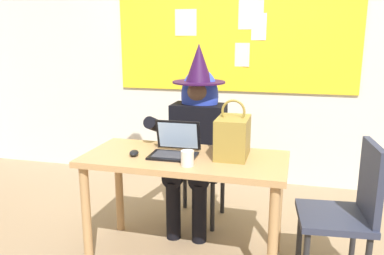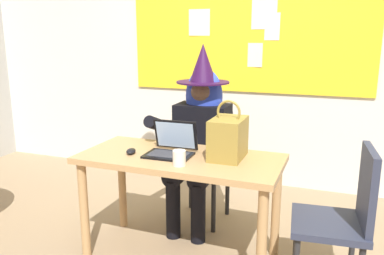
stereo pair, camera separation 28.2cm
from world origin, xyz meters
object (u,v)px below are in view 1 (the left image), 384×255
(laptop, at_px, (175,148))
(coffee_mug, at_px, (188,158))
(computer_mouse, at_px, (134,153))
(chair_extra_corner, at_px, (349,207))
(desk_main, at_px, (185,171))
(chair_at_desk, at_px, (201,158))
(person_costumed, at_px, (197,128))
(handbag, at_px, (233,137))

(laptop, xyz_separation_m, coffee_mug, (0.14, -0.20, -0.00))
(computer_mouse, bearing_deg, chair_extra_corner, -14.03)
(desk_main, xyz_separation_m, chair_at_desk, (-0.05, 0.67, -0.12))
(person_costumed, distance_m, laptop, 0.53)
(chair_at_desk, distance_m, person_costumed, 0.31)
(laptop, xyz_separation_m, handbag, (0.37, 0.05, 0.08))
(laptop, bearing_deg, handbag, 7.13)
(desk_main, bearing_deg, handbag, 12.84)
(chair_at_desk, relative_size, person_costumed, 0.62)
(person_costumed, bearing_deg, laptop, -1.67)
(desk_main, distance_m, computer_mouse, 0.36)
(coffee_mug, height_order, chair_extra_corner, chair_extra_corner)
(person_costumed, xyz_separation_m, coffee_mug, (0.12, -0.73, -0.02))
(desk_main, height_order, laptop, laptop)
(chair_extra_corner, bearing_deg, desk_main, -6.70)
(desk_main, relative_size, chair_at_desk, 1.48)
(laptop, relative_size, handbag, 0.82)
(chair_at_desk, bearing_deg, person_costumed, 0.91)
(laptop, xyz_separation_m, computer_mouse, (-0.26, -0.08, -0.03))
(desk_main, bearing_deg, coffee_mug, -68.58)
(person_costumed, relative_size, chair_extra_corner, 1.61)
(handbag, distance_m, coffee_mug, 0.35)
(person_costumed, height_order, laptop, person_costumed)
(chair_extra_corner, bearing_deg, computer_mouse, -3.44)
(handbag, height_order, chair_extra_corner, handbag)
(handbag, bearing_deg, chair_at_desk, 120.40)
(laptop, bearing_deg, chair_at_desk, 86.89)
(chair_extra_corner, bearing_deg, person_costumed, -33.18)
(desk_main, distance_m, person_costumed, 0.57)
(person_costumed, distance_m, coffee_mug, 0.74)
(desk_main, xyz_separation_m, person_costumed, (-0.05, 0.55, 0.17))
(coffee_mug, xyz_separation_m, chair_extra_corner, (0.96, 0.16, -0.28))
(desk_main, bearing_deg, chair_at_desk, 94.04)
(coffee_mug, bearing_deg, desk_main, 111.42)
(desk_main, distance_m, handbag, 0.39)
(chair_at_desk, bearing_deg, handbag, 33.51)
(coffee_mug, bearing_deg, chair_at_desk, 97.98)
(coffee_mug, bearing_deg, laptop, 125.52)
(coffee_mug, bearing_deg, handbag, 47.57)
(computer_mouse, xyz_separation_m, coffee_mug, (0.40, -0.11, 0.03))
(computer_mouse, bearing_deg, laptop, 2.26)
(computer_mouse, height_order, coffee_mug, coffee_mug)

